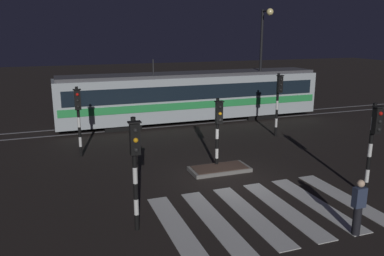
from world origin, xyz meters
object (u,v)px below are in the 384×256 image
at_px(traffic_light_median_centre, 218,123).
at_px(traffic_light_corner_near_left, 135,158).
at_px(traffic_light_corner_far_left, 78,111).
at_px(street_lamp_trackside_right, 263,51).
at_px(traffic_light_corner_far_right, 278,95).
at_px(tram, 192,96).
at_px(traffic_light_corner_near_right, 374,136).
at_px(pedestrian_waiting_at_kerb, 358,207).

relative_size(traffic_light_median_centre, traffic_light_corner_near_left, 0.89).
distance_m(traffic_light_corner_far_left, street_lamp_trackside_right, 13.28).
bearing_deg(traffic_light_corner_far_left, traffic_light_corner_near_left, -82.84).
distance_m(traffic_light_corner_far_right, tram, 6.06).
distance_m(traffic_light_corner_near_left, traffic_light_corner_near_right, 8.40).
distance_m(traffic_light_median_centre, pedestrian_waiting_at_kerb, 6.89).
height_order(traffic_light_corner_near_left, street_lamp_trackside_right, street_lamp_trackside_right).
height_order(traffic_light_corner_near_right, street_lamp_trackside_right, street_lamp_trackside_right).
relative_size(traffic_light_corner_far_right, traffic_light_corner_near_right, 1.05).
relative_size(traffic_light_corner_near_right, street_lamp_trackside_right, 0.47).
bearing_deg(traffic_light_corner_far_right, traffic_light_corner_near_left, -140.49).
bearing_deg(pedestrian_waiting_at_kerb, street_lamp_trackside_right, 70.43).
bearing_deg(traffic_light_corner_near_right, tram, 97.94).
height_order(traffic_light_median_centre, tram, tram).
relative_size(traffic_light_corner_near_right, tram, 0.20).
xyz_separation_m(traffic_light_corner_near_left, tram, (6.53, 13.14, -0.54)).
bearing_deg(street_lamp_trackside_right, traffic_light_corner_near_right, -102.60).
bearing_deg(traffic_light_median_centre, tram, 76.84).
height_order(traffic_light_corner_far_left, pedestrian_waiting_at_kerb, traffic_light_corner_far_left).
height_order(traffic_light_corner_near_right, pedestrian_waiting_at_kerb, traffic_light_corner_near_right).
bearing_deg(traffic_light_corner_near_right, pedestrian_waiting_at_kerb, -139.04).
height_order(traffic_light_corner_far_left, street_lamp_trackside_right, street_lamp_trackside_right).
height_order(traffic_light_corner_near_left, tram, tram).
height_order(traffic_light_corner_far_right, street_lamp_trackside_right, street_lamp_trackside_right).
distance_m(traffic_light_corner_near_right, pedestrian_waiting_at_kerb, 3.50).
height_order(traffic_light_median_centre, traffic_light_corner_near_right, traffic_light_corner_near_right).
xyz_separation_m(traffic_light_corner_near_left, traffic_light_corner_near_right, (8.40, -0.27, -0.04)).
bearing_deg(street_lamp_trackside_right, traffic_light_corner_near_left, -131.98).
bearing_deg(tram, street_lamp_trackside_right, -7.64).
distance_m(traffic_light_corner_far_right, traffic_light_median_centre, 6.57).
xyz_separation_m(traffic_light_corner_far_right, tram, (-3.25, 5.08, -0.60)).
bearing_deg(traffic_light_corner_far_right, traffic_light_median_centre, -144.36).
height_order(traffic_light_corner_far_right, tram, tram).
bearing_deg(tram, traffic_light_corner_far_left, -145.43).
relative_size(traffic_light_corner_near_left, tram, 0.20).
xyz_separation_m(traffic_light_corner_near_left, traffic_light_corner_far_left, (-1.00, 7.96, -0.08)).
distance_m(traffic_light_corner_far_right, street_lamp_trackside_right, 5.19).
distance_m(traffic_light_median_centre, street_lamp_trackside_right, 11.01).
height_order(traffic_light_median_centre, pedestrian_waiting_at_kerb, traffic_light_median_centre).
distance_m(traffic_light_corner_near_right, street_lamp_trackside_right, 13.30).
distance_m(tram, pedestrian_waiting_at_kerb, 15.56).
height_order(traffic_light_median_centre, street_lamp_trackside_right, street_lamp_trackside_right).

